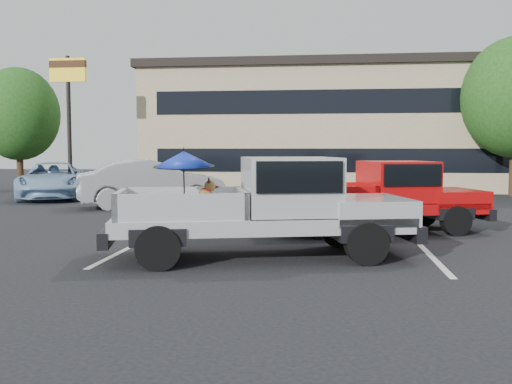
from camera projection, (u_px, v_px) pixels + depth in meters
ground at (266, 268)px, 9.75m from camera, size 90.00×90.00×0.00m
stripe_left at (135, 245)px, 12.08m from camera, size 0.12×5.00×0.01m
stripe_right at (426, 251)px, 11.36m from camera, size 0.12×5.00×0.01m
motel_building at (345, 127)px, 30.04m from camera, size 20.40×8.40×6.30m
motel_sign at (68, 88)px, 24.45m from camera, size 1.60×0.22×6.00m
tree_left at (18, 114)px, 27.97m from camera, size 3.96×3.96×6.02m
tree_back at (414, 107)px, 32.45m from camera, size 4.68×4.68×7.11m
silver_pickup at (277, 201)px, 10.64m from camera, size 6.00×3.28×2.06m
red_pickup at (391, 193)px, 13.92m from camera, size 5.55×3.22×1.73m
silver_sedan at (152, 183)px, 19.88m from camera, size 5.32×3.65×1.66m
blue_suv at (53, 180)px, 23.33m from camera, size 4.22×5.85×1.48m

